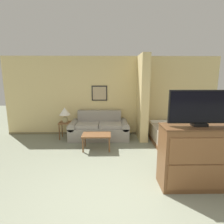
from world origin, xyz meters
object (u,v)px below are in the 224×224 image
Objects in this scene: coffee_table at (97,136)px; tv_dresser at (196,157)px; bed at (181,135)px; tv at (201,108)px; table_lamp at (65,112)px; couch at (99,129)px.

tv_dresser is at bearing -42.13° from coffee_table.
coffee_table is 0.40× the size of bed.
tv reaches higher than tv_dresser.
tv_dresser is 1.16× the size of tv.
bed is (0.58, 2.03, -1.16)m from tv.
table_lamp is 3.91m from tv.
tv_dresser reaches higher than couch.
tv reaches higher than couch.
tv is at bearing -105.93° from bed.
bed is at bearing -8.76° from table_lamp.
couch is 1.74× the size of tv.
coffee_table is 2.46m from bed.
tv reaches higher than table_lamp.
couch is 2.45× the size of coffee_table.
table_lamp reaches higher than coffee_table.
coffee_table is at bearing 137.87° from tv_dresser.
table_lamp is at bearing 138.48° from tv.
couch is at bearing 125.19° from tv.
table_lamp is 3.88m from tv_dresser.
tv_dresser is (2.90, -2.57, -0.30)m from table_lamp.
tv_dresser is at bearing -90.00° from tv.
coffee_table is 0.61× the size of tv_dresser.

